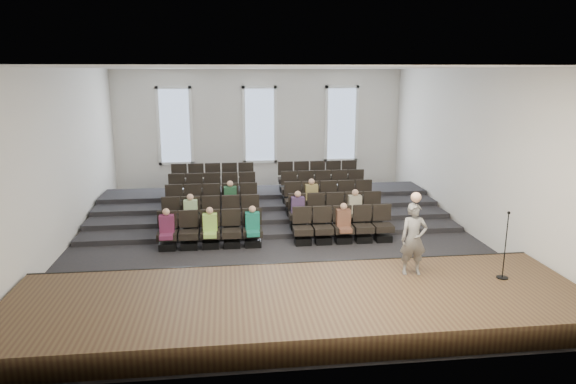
# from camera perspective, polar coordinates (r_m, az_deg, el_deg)

# --- Properties ---
(ground) EXTENTS (14.00, 14.00, 0.00)m
(ground) POSITION_cam_1_polar(r_m,az_deg,el_deg) (15.50, -1.35, -5.18)
(ground) COLOR black
(ground) RESTS_ON ground
(ceiling) EXTENTS (12.00, 14.00, 0.02)m
(ceiling) POSITION_cam_1_polar(r_m,az_deg,el_deg) (14.70, -1.45, 13.68)
(ceiling) COLOR white
(ceiling) RESTS_ON ground
(wall_back) EXTENTS (12.00, 0.04, 5.00)m
(wall_back) POSITION_cam_1_polar(r_m,az_deg,el_deg) (21.83, -3.17, 6.94)
(wall_back) COLOR silver
(wall_back) RESTS_ON ground
(wall_front) EXTENTS (12.00, 0.04, 5.00)m
(wall_front) POSITION_cam_1_polar(r_m,az_deg,el_deg) (8.10, 3.35, -4.03)
(wall_front) COLOR silver
(wall_front) RESTS_ON ground
(wall_left) EXTENTS (0.04, 14.00, 5.00)m
(wall_left) POSITION_cam_1_polar(r_m,az_deg,el_deg) (15.54, -24.13, 3.21)
(wall_left) COLOR silver
(wall_left) RESTS_ON ground
(wall_right) EXTENTS (0.04, 14.00, 5.00)m
(wall_right) POSITION_cam_1_polar(r_m,az_deg,el_deg) (16.58, 19.85, 4.15)
(wall_right) COLOR silver
(wall_right) RESTS_ON ground
(stage) EXTENTS (11.80, 3.60, 0.50)m
(stage) POSITION_cam_1_polar(r_m,az_deg,el_deg) (10.70, 1.34, -12.53)
(stage) COLOR #48361F
(stage) RESTS_ON ground
(stage_lip) EXTENTS (11.80, 0.06, 0.52)m
(stage_lip) POSITION_cam_1_polar(r_m,az_deg,el_deg) (12.30, 0.16, -8.96)
(stage_lip) COLOR black
(stage_lip) RESTS_ON ground
(risers) EXTENTS (11.80, 4.80, 0.60)m
(risers) POSITION_cam_1_polar(r_m,az_deg,el_deg) (18.47, -2.30, -1.50)
(risers) COLOR black
(risers) RESTS_ON ground
(seating_rows) EXTENTS (6.80, 4.70, 1.67)m
(seating_rows) POSITION_cam_1_polar(r_m,az_deg,el_deg) (16.77, -1.87, -1.31)
(seating_rows) COLOR black
(seating_rows) RESTS_ON ground
(windows) EXTENTS (8.44, 0.10, 3.24)m
(windows) POSITION_cam_1_polar(r_m,az_deg,el_deg) (21.74, -3.16, 7.44)
(windows) COLOR white
(windows) RESTS_ON wall_back
(audience) EXTENTS (6.05, 2.64, 1.10)m
(audience) POSITION_cam_1_polar(r_m,az_deg,el_deg) (15.44, -2.72, -2.16)
(audience) COLOR #99CB51
(audience) RESTS_ON seating_rows
(speaker) EXTENTS (0.62, 0.43, 1.61)m
(speaker) POSITION_cam_1_polar(r_m,az_deg,el_deg) (11.66, 13.78, -5.11)
(speaker) COLOR slate
(speaker) RESTS_ON stage
(mic_stand) EXTENTS (0.25, 0.25, 1.51)m
(mic_stand) POSITION_cam_1_polar(r_m,az_deg,el_deg) (12.15, 22.88, -6.82)
(mic_stand) COLOR black
(mic_stand) RESTS_ON stage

